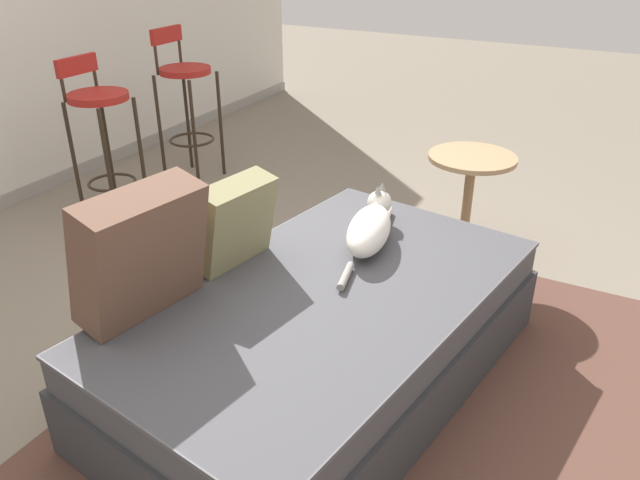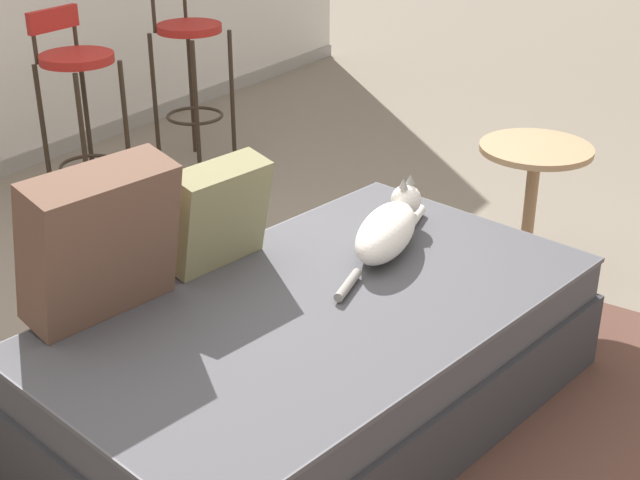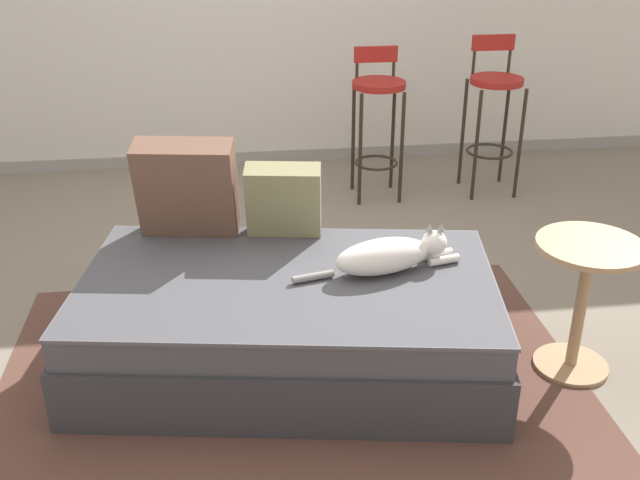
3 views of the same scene
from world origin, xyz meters
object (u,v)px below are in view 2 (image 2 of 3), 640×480
at_px(throw_pillow_middle, 217,214).
at_px(side_table, 531,196).
at_px(throw_pillow_corner, 100,242).
at_px(bar_stool_near_window, 78,89).
at_px(cat, 389,228).
at_px(couch, 320,358).
at_px(bar_stool_by_doorway, 189,55).

height_order(throw_pillow_middle, side_table, throw_pillow_middle).
distance_m(throw_pillow_corner, throw_pillow_middle, 0.44).
bearing_deg(bar_stool_near_window, side_table, -77.23).
bearing_deg(cat, couch, -178.73).
relative_size(couch, throw_pillow_corner, 3.98).
xyz_separation_m(throw_pillow_corner, throw_pillow_middle, (0.44, -0.07, -0.06)).
bearing_deg(bar_stool_near_window, bar_stool_by_doorway, 0.01).
xyz_separation_m(couch, bar_stool_near_window, (0.75, 1.86, 0.40)).
bearing_deg(cat, bar_stool_near_window, 80.27).
relative_size(couch, side_table, 3.17).
relative_size(throw_pillow_middle, bar_stool_by_doorway, 0.36).
relative_size(cat, side_table, 1.23).
height_order(couch, side_table, side_table).
distance_m(cat, side_table, 0.82).
xyz_separation_m(couch, bar_stool_by_doorway, (1.52, 1.86, 0.40)).
bearing_deg(throw_pillow_middle, throw_pillow_corner, 170.82).
relative_size(throw_pillow_middle, side_table, 0.61).
xyz_separation_m(throw_pillow_corner, side_table, (1.63, -0.68, -0.27)).
bearing_deg(throw_pillow_corner, throw_pillow_middle, -9.18).
distance_m(throw_pillow_corner, bar_stool_near_window, 1.80).
distance_m(throw_pillow_middle, bar_stool_by_doorway, 2.08).
xyz_separation_m(throw_pillow_middle, cat, (0.41, -0.40, -0.10)).
height_order(throw_pillow_corner, cat, throw_pillow_corner).
xyz_separation_m(throw_pillow_corner, cat, (0.85, -0.48, -0.16)).
distance_m(throw_pillow_middle, side_table, 1.36).
height_order(couch, cat, cat).
relative_size(couch, bar_stool_by_doorway, 1.86).
distance_m(cat, bar_stool_by_doorway, 2.15).
bearing_deg(throw_pillow_corner, cat, -29.34).
bearing_deg(throw_pillow_middle, bar_stool_near_window, 63.30).
bearing_deg(throw_pillow_middle, side_table, -27.11).
xyz_separation_m(couch, cat, (0.43, 0.01, 0.28)).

